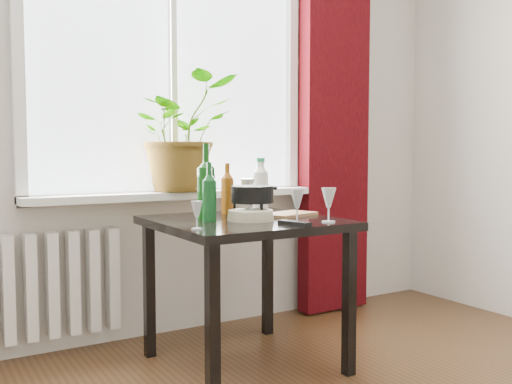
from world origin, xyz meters
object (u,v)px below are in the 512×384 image
wineglass_back_left (203,202)px  wineglass_front_left (197,215)px  wineglass_back_center (247,195)px  bottle_amber (227,188)px  tv_remote (294,223)px  wineglass_front_right (297,206)px  potted_plant (181,133)px  fondue_pot (252,202)px  wine_bottle_right (206,180)px  table (245,237)px  wine_bottle_left (209,191)px  plate_stack (251,215)px  radiator (41,286)px  wineglass_far_right (329,205)px  cutting_board (289,214)px  cleaning_bottle (260,184)px

wineglass_back_left → wineglass_front_left: (-0.23, -0.42, -0.01)m
wineglass_back_center → wineglass_front_left: wineglass_back_center is taller
bottle_amber → tv_remote: bearing=-87.0°
wineglass_front_right → tv_remote: bearing=-134.4°
potted_plant → fondue_pot: (0.11, -0.60, -0.36)m
tv_remote → wine_bottle_right: bearing=106.9°
wine_bottle_right → table: bearing=-29.8°
wine_bottle_left → plate_stack: 0.23m
radiator → wineglass_far_right: size_ratio=4.76×
wineglass_front_right → tv_remote: size_ratio=0.97×
table → wineglass_back_center: bearing=57.3°
wine_bottle_left → wineglass_back_left: size_ratio=1.90×
fondue_pot → cutting_board: fondue_pot is taller
wine_bottle_right → wineglass_back_center: (0.33, 0.17, -0.09)m
wine_bottle_left → wineglass_front_right: wine_bottle_left is taller
wineglass_far_right → cleaning_bottle: bearing=88.5°
fondue_pot → bottle_amber: bearing=86.4°
wineglass_back_center → fondue_pot: (-0.13, -0.27, -0.01)m
radiator → wineglass_back_left: wineglass_back_left is taller
table → wine_bottle_left: wine_bottle_left is taller
bottle_amber → wineglass_back_center: size_ratio=1.46×
wine_bottle_right → bottle_amber: bearing=38.5°
wineglass_back_center → wineglass_front_left: (-0.54, -0.49, -0.03)m
potted_plant → cleaning_bottle: potted_plant is taller
wineglass_front_right → wineglass_back_left: size_ratio=1.08×
wineglass_back_left → wineglass_front_left: size_ratio=1.22×
wineglass_back_left → cleaning_bottle: bearing=16.3°
cutting_board → table: bearing=-177.9°
table → wineglass_back_center: 0.37m
radiator → potted_plant: size_ratio=1.19×
potted_plant → radiator: bearing=177.9°
tv_remote → wineglass_front_left: bearing=155.4°
bottle_amber → wineglass_back_left: bottle_amber is taller
table → radiator: bearing=143.5°
wineglass_back_left → wineglass_front_left: wineglass_back_left is taller
potted_plant → wine_bottle_right: (-0.09, -0.51, -0.25)m
wineglass_far_right → cutting_board: 0.34m
cleaning_bottle → wine_bottle_right: bearing=-153.8°
potted_plant → wine_bottle_left: potted_plant is taller
table → wineglass_front_left: (-0.37, -0.23, 0.15)m
cleaning_bottle → tv_remote: (-0.21, -0.64, -0.14)m
cleaning_bottle → fondue_pot: 0.41m
wineglass_back_left → bottle_amber: bearing=20.2°
wineglass_far_right → wineglass_front_left: (-0.64, 0.09, -0.02)m
wineglass_back_center → bottle_amber: bearing=-177.5°
wine_bottle_right → cutting_board: wine_bottle_right is taller
wine_bottle_left → wineglass_front_right: bearing=-41.2°
radiator → fondue_pot: size_ratio=3.32×
wineglass_back_left → wineglass_front_left: bearing=-118.9°
wineglass_back_center → cutting_board: 0.29m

